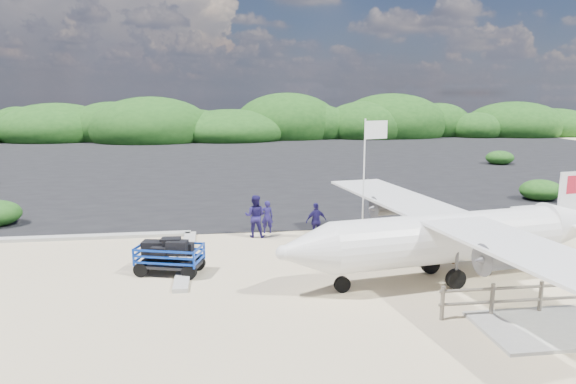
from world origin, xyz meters
name	(u,v)px	position (x,y,z in m)	size (l,w,h in m)	color
ground	(307,267)	(0.00, 0.00, 0.00)	(160.00, 160.00, 0.00)	beige
asphalt_apron	(252,161)	(0.00, 30.00, 0.00)	(90.00, 50.00, 0.04)	#B2B2B2
lagoon	(65,264)	(-9.00, 1.50, 0.00)	(9.00, 7.00, 0.40)	#B2B2B2
walkway_pad	(544,330)	(5.50, -6.00, 0.00)	(3.50, 2.50, 0.10)	#B2B2B2
vegetation_band	(240,139)	(0.00, 55.00, 0.00)	(124.00, 8.00, 4.40)	#B2B2B2
fence	(539,314)	(6.00, -5.00, 0.00)	(6.40, 2.00, 1.10)	#B2B2B2
baggage_cart	(170,273)	(-4.97, -0.05, 0.00)	(2.45, 1.40, 1.23)	#0A32A4
flagpole	(362,252)	(2.50, 1.46, 0.00)	(1.07, 0.45, 5.37)	white
signboard	(431,263)	(4.73, -0.19, 0.00)	(1.88, 0.18, 1.55)	#4E2D16
crew_a	(267,217)	(-1.02, 4.87, 0.76)	(0.55, 0.36, 1.51)	#1C1551
crew_b	(255,216)	(-1.61, 4.28, 0.95)	(0.93, 0.72, 1.91)	#1C1551
crew_c	(316,221)	(1.03, 3.59, 0.81)	(0.95, 0.40, 1.62)	#1C1551
aircraft_large	(422,162)	(15.81, 27.79, 0.00)	(15.09, 15.09, 4.53)	#B2B2B2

